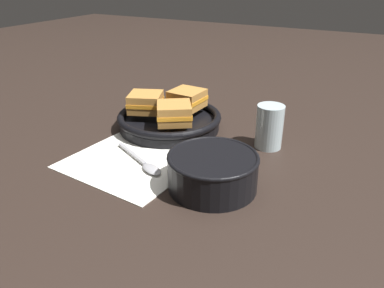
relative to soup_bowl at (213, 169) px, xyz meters
name	(u,v)px	position (x,y,z in m)	size (l,w,h in m)	color
ground_plane	(179,167)	(-0.10, 0.04, -0.04)	(4.00, 4.00, 0.00)	black
napkin	(129,162)	(-0.20, 0.00, -0.04)	(0.28, 0.24, 0.00)	white
soup_bowl	(213,169)	(0.00, 0.00, 0.00)	(0.17, 0.17, 0.07)	black
spoon	(146,164)	(-0.15, 0.00, -0.03)	(0.16, 0.09, 0.01)	#9E9EA3
skillet	(169,121)	(-0.22, 0.20, -0.02)	(0.26, 0.26, 0.04)	black
sandwich_near_left	(187,99)	(-0.20, 0.26, 0.03)	(0.09, 0.09, 0.05)	#B27A38
sandwich_near_right	(146,102)	(-0.28, 0.19, 0.03)	(0.11, 0.11, 0.05)	#B27A38
sandwich_far_left	(174,113)	(-0.18, 0.16, 0.03)	(0.11, 0.11, 0.05)	#B27A38
drinking_glass	(269,127)	(0.04, 0.22, 0.01)	(0.06, 0.06, 0.10)	silver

